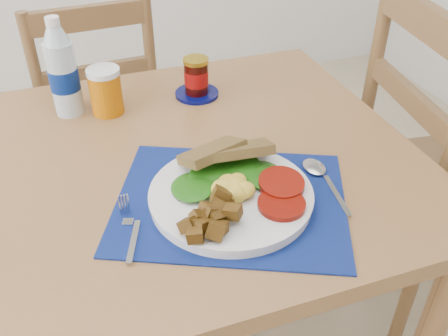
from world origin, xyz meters
The scene contains 10 objects.
table centered at (0.00, 0.20, 0.67)m, with size 1.40×0.90×0.75m.
chair_far centered at (0.07, 0.91, 0.56)m, with size 0.43×0.41×1.11m.
chair_end centered at (0.91, 0.19, 0.62)m, with size 0.50×0.51×1.24m.
placemat centered at (0.24, 0.02, 0.75)m, with size 0.44×0.34×0.00m, color black.
breakfast_plate centered at (0.23, 0.01, 0.78)m, with size 0.31×0.31×0.08m.
fork centered at (0.04, 0.00, 0.76)m, with size 0.05×0.15×0.00m.
spoon centered at (0.44, 0.03, 0.76)m, with size 0.04×0.19×0.01m.
water_bottle centered at (-0.02, 0.48, 0.86)m, with size 0.07×0.07×0.24m.
juice_glass centered at (0.07, 0.45, 0.80)m, with size 0.08×0.08×0.11m, color #B95F04.
jam_on_saucer centered at (0.30, 0.46, 0.80)m, with size 0.12×0.12×0.10m.
Camera 1 is at (-0.02, -0.68, 1.37)m, focal length 40.00 mm.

